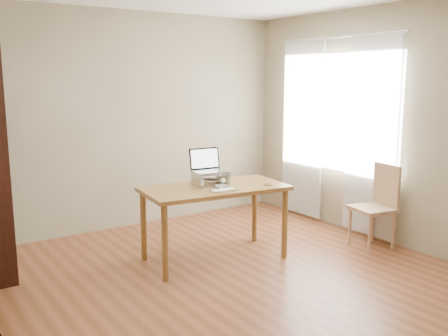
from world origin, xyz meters
TOP-DOWN VIEW (x-y plane):
  - room at (0.03, 0.01)m, footprint 4.04×4.54m
  - curtains at (1.92, 0.80)m, footprint 0.03×1.90m
  - desk at (0.11, 0.67)m, footprint 1.49×0.87m
  - laptop_stand at (0.11, 0.75)m, footprint 0.32×0.25m
  - laptop at (0.11, 0.81)m, footprint 0.35×0.31m
  - keyboard at (0.06, 0.45)m, footprint 0.26×0.13m
  - coaster at (0.60, 0.44)m, footprint 0.09×0.09m
  - cat at (0.13, 0.78)m, footprint 0.26×0.49m
  - chair at (1.77, 0.01)m, footprint 0.46×0.46m

SIDE VIEW (x-z plane):
  - chair at x=1.77m, z-range 0.03..0.93m
  - desk at x=0.11m, z-range 0.28..1.03m
  - coaster at x=0.60m, z-range 0.75..0.76m
  - keyboard at x=0.06m, z-range 0.75..0.77m
  - cat at x=0.13m, z-range 0.74..0.90m
  - laptop_stand at x=0.11m, z-range 0.77..0.90m
  - laptop at x=0.11m, z-range 0.83..1.06m
  - curtains at x=1.92m, z-range 0.05..2.29m
  - room at x=0.03m, z-range -0.02..2.62m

